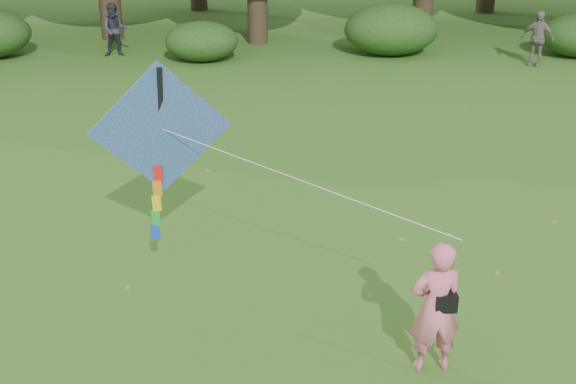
{
  "coord_description": "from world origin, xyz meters",
  "views": [
    {
      "loc": [
        -1.57,
        -8.99,
        6.46
      ],
      "look_at": [
        -1.28,
        2.0,
        1.5
      ],
      "focal_mm": 45.0,
      "sensor_mm": 36.0,
      "label": 1
    }
  ],
  "objects_px": {
    "bystander_left": "(115,30)",
    "bystander_right": "(537,38)",
    "flying_kite": "(162,132)",
    "man_kite_flyer": "(435,308)"
  },
  "relations": [
    {
      "from": "bystander_left",
      "to": "man_kite_flyer",
      "type": "bearing_deg",
      "value": -73.92
    },
    {
      "from": "bystander_right",
      "to": "flying_kite",
      "type": "xyz_separation_m",
      "value": [
        -11.09,
        -14.75,
        1.85
      ]
    },
    {
      "from": "flying_kite",
      "to": "man_kite_flyer",
      "type": "bearing_deg",
      "value": -28.87
    },
    {
      "from": "bystander_left",
      "to": "flying_kite",
      "type": "relative_size",
      "value": 0.37
    },
    {
      "from": "bystander_left",
      "to": "bystander_right",
      "type": "distance_m",
      "value": 15.25
    },
    {
      "from": "bystander_right",
      "to": "flying_kite",
      "type": "height_order",
      "value": "flying_kite"
    },
    {
      "from": "bystander_left",
      "to": "flying_kite",
      "type": "height_order",
      "value": "flying_kite"
    },
    {
      "from": "bystander_right",
      "to": "flying_kite",
      "type": "distance_m",
      "value": 18.54
    },
    {
      "from": "bystander_left",
      "to": "bystander_right",
      "type": "bearing_deg",
      "value": -13.76
    },
    {
      "from": "bystander_left",
      "to": "flying_kite",
      "type": "distance_m",
      "value": 17.18
    }
  ]
}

